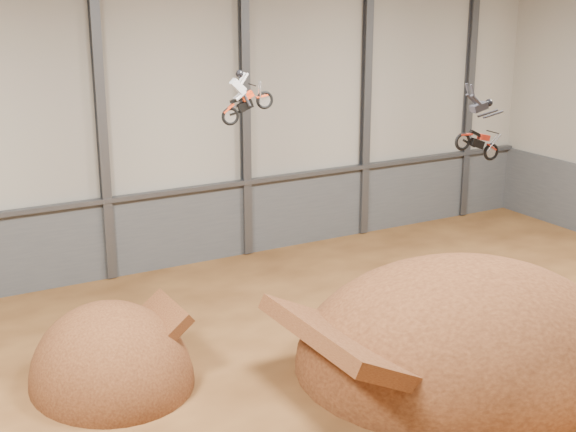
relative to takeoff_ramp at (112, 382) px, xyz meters
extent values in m
plane|color=#4E2D15|center=(6.23, -5.55, 0.00)|extent=(40.00, 40.00, 0.00)
cube|color=#A49E91|center=(6.23, 9.45, 7.00)|extent=(40.00, 0.10, 14.00)
cube|color=#4D5054|center=(6.23, 9.35, 1.75)|extent=(39.80, 0.18, 3.50)
cube|color=#47494F|center=(6.23, 9.20, 3.55)|extent=(39.80, 0.35, 0.20)
cube|color=#47494F|center=(2.89, 9.25, 7.00)|extent=(0.40, 0.36, 13.90)
cube|color=#47494F|center=(9.56, 9.25, 7.00)|extent=(0.40, 0.36, 13.90)
cube|color=#47494F|center=(16.23, 9.25, 7.00)|extent=(0.40, 0.36, 13.90)
cube|color=#47494F|center=(22.89, 9.25, 7.00)|extent=(0.40, 0.36, 13.90)
ellipsoid|color=#422010|center=(0.00, 0.00, 0.00)|extent=(5.22, 6.02, 5.22)
ellipsoid|color=#422010|center=(10.98, -4.37, 0.00)|extent=(11.86, 10.49, 6.84)
camera|label=1|loc=(-6.57, -23.28, 12.53)|focal=50.00mm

